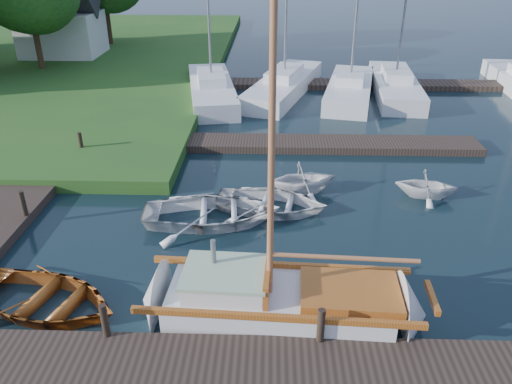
{
  "coord_description": "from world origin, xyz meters",
  "views": [
    {
      "loc": [
        0.41,
        -12.92,
        7.83
      ],
      "look_at": [
        0.0,
        0.0,
        1.2
      ],
      "focal_mm": 35.0,
      "sensor_mm": 36.0,
      "label": 1
    }
  ],
  "objects_px": {
    "dinghy": "(43,295)",
    "marina_boat_1": "(284,84)",
    "marina_boat_3": "(395,84)",
    "mooring_post_4": "(23,203)",
    "mooring_post_5": "(81,142)",
    "marina_boat_0": "(212,88)",
    "tender_c": "(271,200)",
    "house_c": "(61,23)",
    "tender_b": "(303,176)",
    "tender_a": "(212,209)",
    "mooring_post_2": "(321,325)",
    "mooring_post_1": "(105,320)",
    "sailboat": "(285,304)",
    "tender_d": "(427,182)",
    "marina_boat_2": "(350,87)"
  },
  "relations": [
    {
      "from": "dinghy",
      "to": "marina_boat_1",
      "type": "xyz_separation_m",
      "value": [
        5.94,
        18.37,
        0.17
      ]
    },
    {
      "from": "marina_boat_1",
      "to": "marina_boat_3",
      "type": "relative_size",
      "value": 0.82
    },
    {
      "from": "mooring_post_4",
      "to": "mooring_post_5",
      "type": "bearing_deg",
      "value": 90.0
    },
    {
      "from": "marina_boat_0",
      "to": "marina_boat_1",
      "type": "bearing_deg",
      "value": -85.62
    },
    {
      "from": "tender_c",
      "to": "marina_boat_0",
      "type": "relative_size",
      "value": 0.32
    },
    {
      "from": "house_c",
      "to": "tender_b",
      "type": "bearing_deg",
      "value": -51.69
    },
    {
      "from": "marina_boat_0",
      "to": "tender_c",
      "type": "bearing_deg",
      "value": -175.31
    },
    {
      "from": "tender_a",
      "to": "tender_c",
      "type": "distance_m",
      "value": 1.97
    },
    {
      "from": "mooring_post_2",
      "to": "tender_b",
      "type": "distance_m",
      "value": 7.38
    },
    {
      "from": "mooring_post_1",
      "to": "mooring_post_2",
      "type": "height_order",
      "value": "same"
    },
    {
      "from": "mooring_post_5",
      "to": "marina_boat_3",
      "type": "bearing_deg",
      "value": 33.99
    },
    {
      "from": "dinghy",
      "to": "tender_b",
      "type": "relative_size",
      "value": 1.61
    },
    {
      "from": "mooring_post_4",
      "to": "mooring_post_5",
      "type": "distance_m",
      "value": 5.0
    },
    {
      "from": "sailboat",
      "to": "marina_boat_1",
      "type": "distance_m",
      "value": 18.43
    },
    {
      "from": "mooring_post_1",
      "to": "house_c",
      "type": "height_order",
      "value": "house_c"
    },
    {
      "from": "mooring_post_4",
      "to": "sailboat",
      "type": "height_order",
      "value": "sailboat"
    },
    {
      "from": "sailboat",
      "to": "tender_b",
      "type": "xyz_separation_m",
      "value": [
        0.71,
        6.29,
        0.27
      ]
    },
    {
      "from": "mooring_post_4",
      "to": "dinghy",
      "type": "distance_m",
      "value": 4.43
    },
    {
      "from": "mooring_post_1",
      "to": "marina_boat_1",
      "type": "bearing_deg",
      "value": 78.13
    },
    {
      "from": "mooring_post_5",
      "to": "sailboat",
      "type": "xyz_separation_m",
      "value": [
        7.8,
        -8.92,
        -0.36
      ]
    },
    {
      "from": "dinghy",
      "to": "marina_boat_3",
      "type": "relative_size",
      "value": 0.29
    },
    {
      "from": "tender_d",
      "to": "mooring_post_4",
      "type": "bearing_deg",
      "value": 111.08
    },
    {
      "from": "tender_a",
      "to": "marina_boat_1",
      "type": "bearing_deg",
      "value": -14.83
    },
    {
      "from": "mooring_post_4",
      "to": "tender_a",
      "type": "height_order",
      "value": "mooring_post_4"
    },
    {
      "from": "dinghy",
      "to": "marina_boat_1",
      "type": "relative_size",
      "value": 0.36
    },
    {
      "from": "mooring_post_1",
      "to": "marina_boat_2",
      "type": "xyz_separation_m",
      "value": [
        7.64,
        18.79,
        -0.12
      ]
    },
    {
      "from": "mooring_post_5",
      "to": "marina_boat_1",
      "type": "distance_m",
      "value": 12.5
    },
    {
      "from": "mooring_post_2",
      "to": "tender_c",
      "type": "bearing_deg",
      "value": 99.81
    },
    {
      "from": "marina_boat_3",
      "to": "house_c",
      "type": "xyz_separation_m",
      "value": [
        -21.25,
        7.39,
        2.0
      ]
    },
    {
      "from": "mooring_post_1",
      "to": "mooring_post_4",
      "type": "distance_m",
      "value": 6.4
    },
    {
      "from": "marina_boat_2",
      "to": "marina_boat_3",
      "type": "xyz_separation_m",
      "value": [
        2.61,
        0.82,
        0.0
      ]
    },
    {
      "from": "marina_boat_2",
      "to": "house_c",
      "type": "xyz_separation_m",
      "value": [
        -18.64,
        8.21,
        2.0
      ]
    },
    {
      "from": "mooring_post_1",
      "to": "marina_boat_0",
      "type": "bearing_deg",
      "value": 89.5
    },
    {
      "from": "tender_a",
      "to": "house_c",
      "type": "distance_m",
      "value": 25.21
    },
    {
      "from": "dinghy",
      "to": "house_c",
      "type": "distance_m",
      "value": 27.52
    },
    {
      "from": "mooring_post_4",
      "to": "tender_d",
      "type": "xyz_separation_m",
      "value": [
        12.64,
        2.18,
        -0.17
      ]
    },
    {
      "from": "dinghy",
      "to": "marina_boat_2",
      "type": "distance_m",
      "value": 20.04
    },
    {
      "from": "marina_boat_1",
      "to": "marina_boat_2",
      "type": "height_order",
      "value": "marina_boat_2"
    },
    {
      "from": "mooring_post_1",
      "to": "mooring_post_5",
      "type": "distance_m",
      "value": 10.77
    },
    {
      "from": "dinghy",
      "to": "house_c",
      "type": "relative_size",
      "value": 0.71
    },
    {
      "from": "sailboat",
      "to": "house_c",
      "type": "relative_size",
      "value": 1.86
    },
    {
      "from": "marina_boat_1",
      "to": "tender_b",
      "type": "bearing_deg",
      "value": -160.65
    },
    {
      "from": "tender_d",
      "to": "marina_boat_0",
      "type": "bearing_deg",
      "value": 48.15
    },
    {
      "from": "marina_boat_2",
      "to": "sailboat",
      "type": "bearing_deg",
      "value": 179.31
    },
    {
      "from": "mooring_post_1",
      "to": "tender_b",
      "type": "relative_size",
      "value": 0.34
    },
    {
      "from": "dinghy",
      "to": "tender_a",
      "type": "distance_m",
      "value": 5.42
    },
    {
      "from": "dinghy",
      "to": "marina_boat_0",
      "type": "xyz_separation_m",
      "value": [
        2.0,
        17.35,
        0.18
      ]
    },
    {
      "from": "sailboat",
      "to": "tender_d",
      "type": "height_order",
      "value": "sailboat"
    },
    {
      "from": "dinghy",
      "to": "tender_c",
      "type": "relative_size",
      "value": 1.06
    },
    {
      "from": "mooring_post_2",
      "to": "mooring_post_4",
      "type": "xyz_separation_m",
      "value": [
        -8.5,
        5.0,
        0.0
      ]
    }
  ]
}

